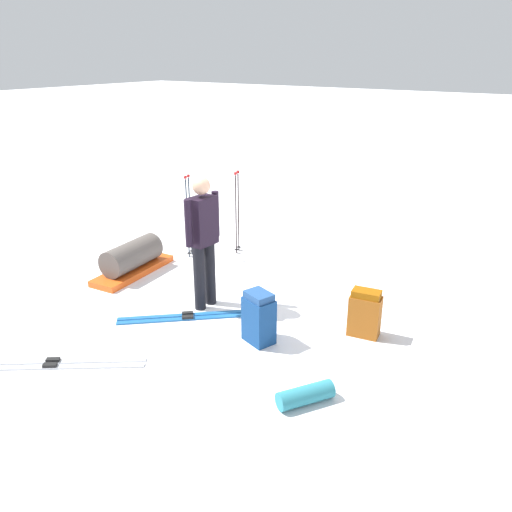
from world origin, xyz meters
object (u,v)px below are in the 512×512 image
object	(u,v)px
ski_pair_near	(52,364)
ski_pair_far	(188,317)
backpack_large_dark	(259,318)
backpack_bright	(365,314)
gear_sled	(132,259)
ski_poles_planted_far	(237,208)
ski_poles_planted_near	(189,212)
sleeping_mat_rolled	(305,395)
skier_standing	(203,236)

from	to	relation	value
ski_pair_near	ski_pair_far	size ratio (longest dim) A/B	1.20
ski_pair_near	backpack_large_dark	bearing A→B (deg)	136.66
backpack_bright	gear_sled	xyz separation A→B (m)	(0.23, -3.55, -0.05)
ski_poles_planted_far	gear_sled	distance (m)	1.84
gear_sled	ski_poles_planted_near	bearing A→B (deg)	167.07
ski_pair_far	ski_poles_planted_far	bearing A→B (deg)	-159.51
ski_poles_planted_near	ski_poles_planted_far	size ratio (longest dim) A/B	0.98
ski_poles_planted_far	ski_pair_near	bearing A→B (deg)	4.87
ski_pair_far	ski_pair_near	bearing A→B (deg)	-17.21
ski_poles_planted_near	gear_sled	distance (m)	1.17
backpack_bright	sleeping_mat_rolled	distance (m)	1.49
ski_pair_far	backpack_bright	world-z (taller)	backpack_bright
skier_standing	gear_sled	distance (m)	1.73
ski_pair_far	ski_poles_planted_far	xyz separation A→B (m)	(-2.18, -0.82, 0.73)
ski_poles_planted_far	sleeping_mat_rolled	size ratio (longest dim) A/B	2.44
ski_poles_planted_near	ski_poles_planted_far	world-z (taller)	ski_poles_planted_far
ski_pair_far	backpack_bright	xyz separation A→B (m)	(-0.82, 1.97, 0.27)
ski_pair_near	ski_poles_planted_near	world-z (taller)	ski_poles_planted_near
ski_poles_planted_near	ski_poles_planted_far	xyz separation A→B (m)	(-0.56, 0.53, 0.01)
ski_pair_far	ski_poles_planted_near	distance (m)	2.23
ski_pair_far	sleeping_mat_rolled	distance (m)	2.13
backpack_large_dark	sleeping_mat_rolled	world-z (taller)	backpack_large_dark
backpack_large_dark	gear_sled	bearing A→B (deg)	-102.21
sleeping_mat_rolled	gear_sled	bearing A→B (deg)	-109.18
skier_standing	backpack_large_dark	distance (m)	1.30
ski_pair_near	ski_poles_planted_far	world-z (taller)	ski_poles_planted_far
ski_pair_near	ski_poles_planted_far	xyz separation A→B (m)	(-3.78, -0.32, 0.73)
skier_standing	sleeping_mat_rolled	size ratio (longest dim) A/B	3.09
skier_standing	backpack_bright	xyz separation A→B (m)	(-0.44, 1.99, -0.68)
ski_pair_near	ski_poles_planted_near	bearing A→B (deg)	-165.15
ski_pair_near	backpack_bright	size ratio (longest dim) A/B	2.95
gear_sled	sleeping_mat_rolled	world-z (taller)	gear_sled
backpack_bright	skier_standing	bearing A→B (deg)	-77.50
backpack_bright	gear_sled	size ratio (longest dim) A/B	0.40
backpack_large_dark	ski_poles_planted_near	size ratio (longest dim) A/B	0.46
backpack_bright	sleeping_mat_rolled	xyz separation A→B (m)	(1.48, 0.05, -0.19)
ski_poles_planted_far	backpack_large_dark	bearing A→B (deg)	40.73
ski_pair_near	ski_pair_far	world-z (taller)	same
ski_pair_far	backpack_bright	distance (m)	2.15
ski_pair_near	backpack_bright	distance (m)	3.46
ski_poles_planted_near	sleeping_mat_rolled	size ratio (longest dim) A/B	2.40
skier_standing	backpack_large_dark	bearing A→B (deg)	71.61
backpack_bright	ski_poles_planted_near	bearing A→B (deg)	-103.52
sleeping_mat_rolled	ski_poles_planted_near	bearing A→B (deg)	-124.07
gear_sled	ski_pair_far	bearing A→B (deg)	69.33
ski_poles_planted_near	ski_pair_far	bearing A→B (deg)	39.72
backpack_bright	ski_poles_planted_far	bearing A→B (deg)	-116.04
ski_poles_planted_far	ski_pair_far	bearing A→B (deg)	20.49
ski_pair_near	sleeping_mat_rolled	world-z (taller)	sleeping_mat_rolled
ski_pair_near	ski_poles_planted_far	bearing A→B (deg)	-175.13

